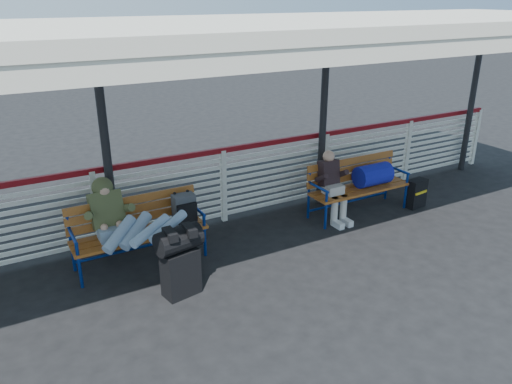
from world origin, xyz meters
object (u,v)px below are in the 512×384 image
bench_left (150,221)px  traveler_man (133,225)px  luggage_stack (180,259)px  companion_person (333,185)px  suitcase_side (416,193)px  bench_right (365,178)px

bench_left → traveler_man: 0.49m
luggage_stack → companion_person: companion_person is taller
companion_person → suitcase_side: 1.66m
bench_left → bench_right: 3.67m
luggage_stack → bench_left: size_ratio=0.50×
luggage_stack → bench_right: 3.74m
bench_left → companion_person: (2.98, -0.17, 0.01)m
luggage_stack → suitcase_side: luggage_stack is taller
bench_left → traveler_man: (-0.32, -0.35, 0.15)m
bench_right → companion_person: companion_person is taller
luggage_stack → bench_right: bearing=3.0°
companion_person → bench_right: bearing=0.2°
luggage_stack → traveler_man: (-0.35, 0.69, 0.24)m
bench_left → suitcase_side: size_ratio=3.61×
traveler_man → companion_person: traveler_man is taller
suitcase_side → companion_person: bearing=162.2°
luggage_stack → bench_right: size_ratio=0.50×
bench_left → bench_right: (3.67, -0.17, 0.02)m
luggage_stack → companion_person: bearing=5.9°
luggage_stack → companion_person: (2.95, 0.86, 0.10)m
traveler_man → bench_right: bearing=2.6°
bench_left → bench_right: same height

